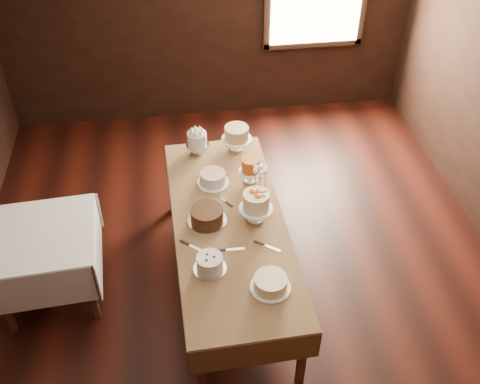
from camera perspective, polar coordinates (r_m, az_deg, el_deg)
name	(u,v)px	position (r m, az deg, el deg)	size (l,w,h in m)	color
floor	(243,283)	(5.25, 0.30, -9.32)	(5.00, 6.00, 0.01)	black
wall_back	(207,11)	(6.89, -3.37, 18.12)	(5.00, 0.02, 2.80)	black
display_table	(229,227)	(4.77, -1.09, -3.61)	(1.01, 2.44, 0.75)	#4D2917
side_table	(42,241)	(4.98, -19.68, -4.80)	(0.94, 0.94, 0.75)	#4D2917
cake_meringue	(197,143)	(5.45, -4.41, 5.00)	(0.25, 0.25, 0.24)	silver
cake_speckled	(237,139)	(5.49, -0.34, 5.46)	(0.33, 0.33, 0.26)	white
cake_lattice	(213,179)	(5.10, -2.81, 1.37)	(0.33, 0.33, 0.11)	white
cake_caramel	(251,171)	(5.08, 1.11, 2.15)	(0.23, 0.23, 0.26)	white
cake_chocolate	(207,216)	(4.71, -3.41, -2.44)	(0.38, 0.38, 0.13)	silver
cake_flowers	(256,208)	(4.68, 1.65, -1.65)	(0.29, 0.29, 0.29)	white
cake_swirl	(210,264)	(4.32, -3.13, -7.36)	(0.26, 0.26, 0.13)	silver
cake_cream	(271,283)	(4.21, 3.15, -9.36)	(0.31, 0.31, 0.11)	white
cake_server_a	(235,249)	(4.50, -0.49, -5.88)	(0.24, 0.03, 0.01)	silver
cake_server_b	(272,248)	(4.52, 3.34, -5.76)	(0.24, 0.03, 0.01)	silver
cake_server_c	(220,197)	(4.97, -2.02, -0.56)	(0.24, 0.03, 0.01)	silver
cake_server_d	(254,198)	(4.96, 1.42, -0.59)	(0.24, 0.03, 0.01)	silver
cake_server_e	(197,248)	(4.52, -4.49, -5.80)	(0.24, 0.03, 0.01)	silver
flower_vase	(260,192)	(4.93, 2.06, 0.04)	(0.13, 0.13, 0.14)	#2D2823
flower_bouquet	(260,175)	(4.81, 2.11, 1.74)	(0.14, 0.14, 0.20)	white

